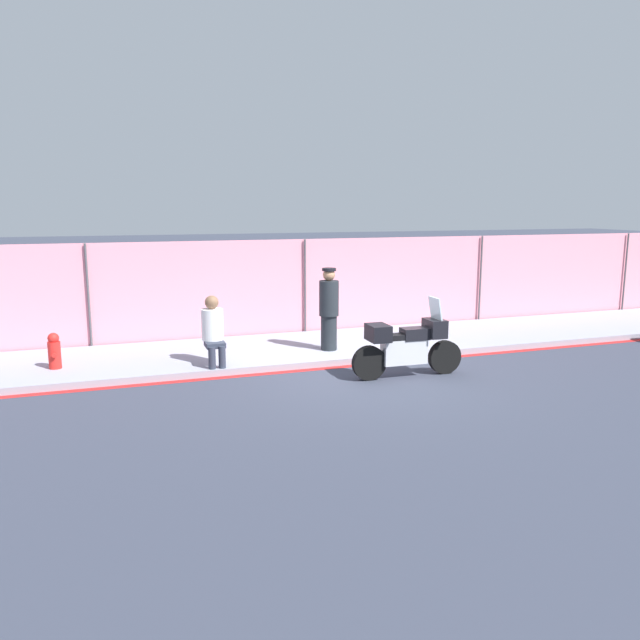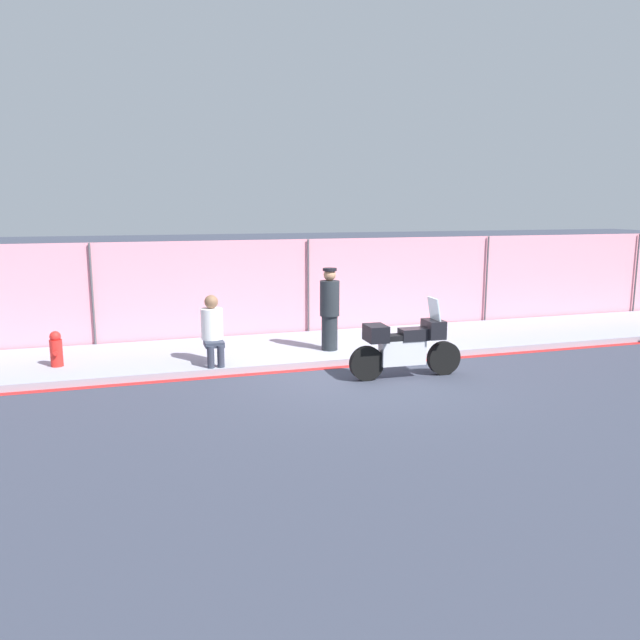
{
  "view_description": "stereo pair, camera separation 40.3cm",
  "coord_description": "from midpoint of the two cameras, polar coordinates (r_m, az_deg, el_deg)",
  "views": [
    {
      "loc": [
        -4.57,
        -10.46,
        3.16
      ],
      "look_at": [
        -0.46,
        1.37,
        0.86
      ],
      "focal_mm": 35.0,
      "sensor_mm": 36.0,
      "label": 1
    },
    {
      "loc": [
        -4.19,
        -10.58,
        3.16
      ],
      "look_at": [
        -0.46,
        1.37,
        0.86
      ],
      "focal_mm": 35.0,
      "sensor_mm": 36.0,
      "label": 2
    }
  ],
  "objects": [
    {
      "name": "ground_plane",
      "position": [
        11.83,
        5.11,
        -5.13
      ],
      "size": [
        120.0,
        120.0,
        0.0
      ],
      "primitive_type": "plane",
      "color": "#333847"
    },
    {
      "name": "sidewalk",
      "position": [
        13.92,
        1.48,
        -2.43
      ],
      "size": [
        36.61,
        2.95,
        0.13
      ],
      "color": "#8E93A3",
      "rests_on": "ground_plane"
    },
    {
      "name": "curb_paint_stripe",
      "position": [
        12.5,
        3.8,
        -4.24
      ],
      "size": [
        36.61,
        0.18,
        0.01
      ],
      "color": "red",
      "rests_on": "ground_plane"
    },
    {
      "name": "storefront_fence",
      "position": [
        15.19,
        -0.41,
        2.94
      ],
      "size": [
        34.78,
        0.17,
        2.37
      ],
      "color": "pink",
      "rests_on": "ground_plane"
    },
    {
      "name": "motorcycle",
      "position": [
        11.68,
        8.77,
        -2.37
      ],
      "size": [
        2.19,
        0.54,
        1.48
      ],
      "rotation": [
        0.0,
        0.0,
        -0.03
      ],
      "color": "black",
      "rests_on": "ground_plane"
    },
    {
      "name": "officer_standing",
      "position": [
        13.14,
        1.76,
        1.04
      ],
      "size": [
        0.41,
        0.41,
        1.75
      ],
      "color": "#1E2328",
      "rests_on": "sidewalk"
    },
    {
      "name": "person_seated_on_curb",
      "position": [
        12.18,
        -8.88,
        -0.58
      ],
      "size": [
        0.42,
        0.7,
        1.33
      ],
      "color": "#2D3342",
      "rests_on": "sidewalk"
    },
    {
      "name": "fire_hydrant",
      "position": [
        12.83,
        -22.16,
        -2.48
      ],
      "size": [
        0.23,
        0.29,
        0.69
      ],
      "color": "red",
      "rests_on": "sidewalk"
    }
  ]
}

